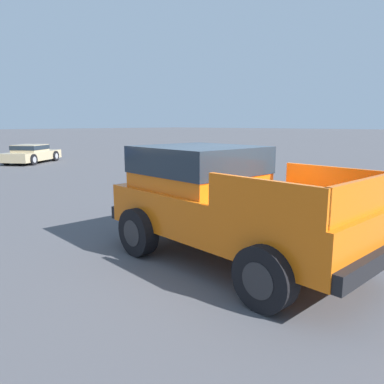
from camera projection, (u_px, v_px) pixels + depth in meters
ground_plane at (235, 261)px, 6.51m from camera, size 320.00×320.00×0.00m
orange_pickup_truck at (222, 196)px, 6.52m from camera, size 2.67×4.89×1.95m
red_convertible_car at (357, 207)px, 8.83m from camera, size 2.41×4.43×1.05m
parked_car_tan at (31, 153)px, 22.60m from camera, size 4.33×3.70×1.10m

